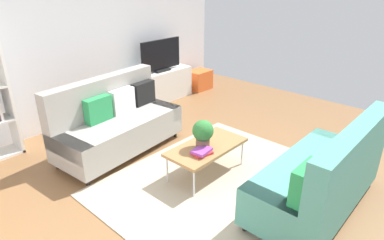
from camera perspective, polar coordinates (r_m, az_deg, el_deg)
ground_plane at (r=4.64m, az=1.95°, el=-8.48°), size 7.68×7.68×0.00m
wall_far at (r=6.20m, az=-18.42°, el=13.09°), size 6.40×0.12×2.90m
area_rug at (r=4.43m, az=4.01°, el=-10.19°), size 2.90×2.20×0.01m
couch_beige at (r=5.07m, az=-12.84°, el=-0.41°), size 1.97×1.01×1.10m
couch_green at (r=3.97m, az=21.44°, el=-8.96°), size 1.90×0.85×1.10m
coffee_table at (r=4.37m, az=2.51°, el=-4.73°), size 1.10×0.56×0.42m
tv_console at (r=7.06m, az=-5.26°, el=5.90°), size 1.40×0.44×0.64m
tv at (r=6.88m, az=-5.34°, el=10.88°), size 1.00×0.20×0.64m
storage_trunk at (r=7.77m, az=1.28°, el=6.90°), size 0.52×0.40×0.44m
potted_plant at (r=4.21m, az=1.89°, el=-2.21°), size 0.27×0.27×0.38m
table_book_0 at (r=4.16m, az=1.67°, el=-5.65°), size 0.27×0.23×0.03m
table_book_1 at (r=4.14m, az=1.67°, el=-5.25°), size 0.26×0.21×0.04m
vase_0 at (r=6.62m, az=-9.41°, el=8.18°), size 0.12×0.12×0.18m
bottle_0 at (r=6.67m, az=-7.68°, el=8.34°), size 0.05×0.05×0.17m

